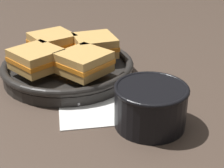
{
  "coord_description": "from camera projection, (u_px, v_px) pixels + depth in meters",
  "views": [
    {
      "loc": [
        -0.02,
        -0.62,
        0.36
      ],
      "look_at": [
        -0.01,
        0.01,
        0.04
      ],
      "focal_mm": 55.0,
      "sensor_mm": 36.0,
      "label": 1
    }
  ],
  "objects": [
    {
      "name": "ground_plane",
      "position": [
        116.0,
        104.0,
        0.71
      ],
      "size": [
        4.0,
        4.0,
        0.0
      ],
      "primitive_type": "plane",
      "color": "#47382D"
    },
    {
      "name": "napkin",
      "position": [
        113.0,
        99.0,
        0.73
      ],
      "size": [
        0.27,
        0.24,
        0.0
      ],
      "color": "white",
      "rests_on": "ground_plane"
    },
    {
      "name": "soup_bowl",
      "position": [
        151.0,
        104.0,
        0.63
      ],
      "size": [
        0.14,
        0.14,
        0.08
      ],
      "color": "black",
      "rests_on": "ground_plane"
    },
    {
      "name": "spoon",
      "position": [
        125.0,
        88.0,
        0.76
      ],
      "size": [
        0.16,
        0.11,
        0.01
      ],
      "rotation": [
        0.0,
        0.0,
        0.59
      ],
      "color": "silver",
      "rests_on": "napkin"
    },
    {
      "name": "skillet",
      "position": [
        68.0,
        69.0,
        0.82
      ],
      "size": [
        0.31,
        0.31,
        0.04
      ],
      "color": "black",
      "rests_on": "ground_plane"
    },
    {
      "name": "sandwich_near_left",
      "position": [
        52.0,
        43.0,
        0.86
      ],
      "size": [
        0.14,
        0.14,
        0.05
      ],
      "rotation": [
        0.0,
        0.0,
        3.74
      ],
      "color": "tan",
      "rests_on": "skillet"
    },
    {
      "name": "sandwich_near_right",
      "position": [
        36.0,
        59.0,
        0.77
      ],
      "size": [
        0.14,
        0.14,
        0.05
      ],
      "rotation": [
        0.0,
        0.0,
        5.49
      ],
      "color": "tan",
      "rests_on": "skillet"
    },
    {
      "name": "sandwich_far_left",
      "position": [
        84.0,
        62.0,
        0.75
      ],
      "size": [
        0.14,
        0.14,
        0.05
      ],
      "rotation": [
        0.0,
        0.0,
        7.11
      ],
      "color": "tan",
      "rests_on": "skillet"
    },
    {
      "name": "sandwich_far_right",
      "position": [
        95.0,
        45.0,
        0.84
      ],
      "size": [
        0.12,
        0.12,
        0.05
      ],
      "rotation": [
        0.0,
        0.0,
        8.15
      ],
      "color": "tan",
      "rests_on": "skillet"
    }
  ]
}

